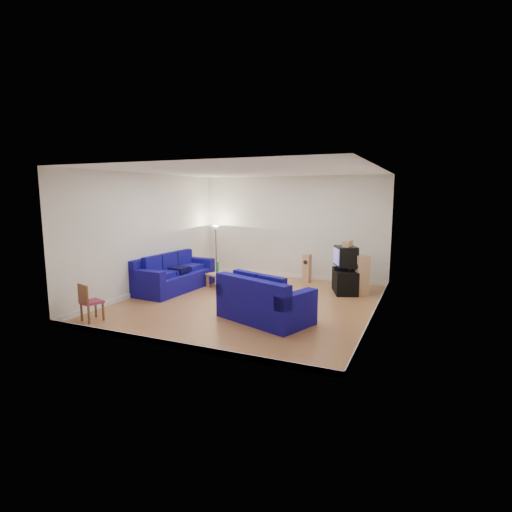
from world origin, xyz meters
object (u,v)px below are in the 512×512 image
at_px(television, 346,256).
at_px(tv_stand, 345,281).
at_px(sofa_loveseat, 263,304).
at_px(sofa_three_seat, 173,277).
at_px(coffee_table, 225,277).

bearing_deg(television, tv_stand, 149.82).
bearing_deg(tv_stand, sofa_loveseat, -39.67).
xyz_separation_m(sofa_three_seat, television, (4.49, 1.56, 0.65)).
distance_m(tv_stand, television, 0.69).
xyz_separation_m(sofa_three_seat, tv_stand, (4.49, 1.58, -0.04)).
bearing_deg(television, sofa_loveseat, -46.06).
height_order(sofa_three_seat, television, television).
distance_m(sofa_three_seat, television, 4.80).
bearing_deg(tv_stand, sofa_three_seat, -90.98).
bearing_deg(coffee_table, television, 15.59).
relative_size(sofa_loveseat, television, 2.60).
height_order(sofa_three_seat, coffee_table, sofa_three_seat).
height_order(coffee_table, television, television).
height_order(sofa_three_seat, sofa_loveseat, sofa_loveseat).
distance_m(coffee_table, television, 3.37).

